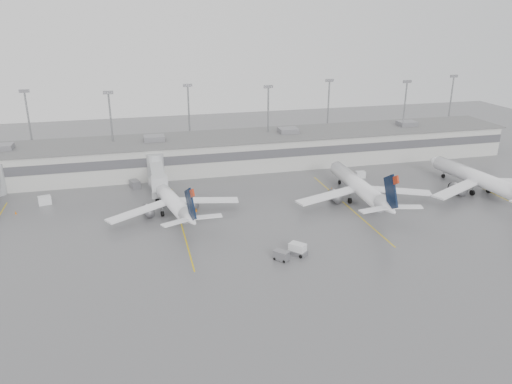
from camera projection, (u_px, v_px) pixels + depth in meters
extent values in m
plane|color=#555558|center=(308.00, 271.00, 78.90)|extent=(260.00, 260.00, 0.00)
cube|color=#B5B5AF|center=(233.00, 152.00, 130.34)|extent=(150.00, 16.00, 8.00)
cube|color=#47474C|center=(240.00, 156.00, 122.67)|extent=(150.00, 0.15, 2.20)
cube|color=#606060|center=(233.00, 137.00, 128.96)|extent=(152.00, 17.00, 0.30)
cube|color=slate|center=(2.00, 147.00, 115.99)|extent=(5.00, 4.00, 1.30)
cube|color=slate|center=(407.00, 124.00, 140.25)|extent=(5.00, 4.00, 1.30)
cylinder|color=gray|center=(31.00, 132.00, 125.39)|extent=(0.44, 0.44, 20.00)
cube|color=slate|center=(24.00, 91.00, 121.89)|extent=(2.40, 0.50, 0.80)
cylinder|color=gray|center=(112.00, 134.00, 123.18)|extent=(0.44, 0.44, 20.00)
cube|color=slate|center=(108.00, 93.00, 119.68)|extent=(2.40, 0.50, 0.80)
cylinder|color=gray|center=(189.00, 124.00, 134.63)|extent=(0.44, 0.44, 20.00)
cube|color=slate|center=(188.00, 85.00, 131.13)|extent=(2.40, 0.50, 0.80)
cylinder|color=gray|center=(268.00, 125.00, 132.42)|extent=(0.44, 0.44, 20.00)
cube|color=slate|center=(268.00, 87.00, 128.93)|extent=(2.40, 0.50, 0.80)
cylinder|color=gray|center=(328.00, 116.00, 143.87)|extent=(0.44, 0.44, 20.00)
cube|color=slate|center=(330.00, 80.00, 140.38)|extent=(2.40, 0.50, 0.80)
cylinder|color=gray|center=(404.00, 118.00, 141.66)|extent=(0.44, 0.44, 20.00)
cube|color=slate|center=(407.00, 82.00, 138.17)|extent=(2.40, 0.50, 0.80)
cylinder|color=gray|center=(450.00, 110.00, 153.11)|extent=(0.44, 0.44, 20.00)
cube|color=slate|center=(454.00, 76.00, 149.62)|extent=(2.40, 0.50, 0.80)
cylinder|color=#ACAFB2|center=(156.00, 168.00, 118.49)|extent=(4.00, 4.00, 7.00)
cube|color=#ACAFB2|center=(157.00, 173.00, 112.30)|extent=(2.80, 13.00, 2.60)
cube|color=#ACAFB2|center=(159.00, 183.00, 105.47)|extent=(3.40, 2.40, 3.00)
cylinder|color=gray|center=(160.00, 196.00, 106.47)|extent=(0.70, 0.70, 2.80)
cube|color=black|center=(161.00, 201.00, 106.83)|extent=(2.20, 1.20, 0.70)
cube|color=gold|center=(181.00, 223.00, 96.71)|extent=(0.25, 40.00, 0.01)
cube|color=gold|center=(348.00, 206.00, 104.80)|extent=(0.25, 40.00, 0.01)
cube|color=gold|center=(491.00, 192.00, 112.88)|extent=(0.25, 40.00, 0.01)
cylinder|color=white|center=(169.00, 197.00, 101.28)|extent=(7.41, 22.15, 3.00)
cone|color=white|center=(153.00, 180.00, 111.75)|extent=(3.51, 3.35, 3.00)
cone|color=white|center=(190.00, 219.00, 89.91)|extent=(3.96, 5.51, 3.00)
cube|color=white|center=(138.00, 211.00, 96.31)|extent=(12.58, 8.71, 0.35)
cube|color=white|center=(206.00, 200.00, 102.07)|extent=(13.21, 4.00, 0.35)
cube|color=black|center=(190.00, 205.00, 88.49)|extent=(1.44, 5.58, 6.54)
cube|color=#A4250C|center=(192.00, 193.00, 86.50)|extent=(0.71, 2.04, 1.90)
cylinder|color=black|center=(158.00, 195.00, 109.75)|extent=(0.53, 0.95, 0.90)
cylinder|color=black|center=(162.00, 214.00, 99.56)|extent=(0.66, 1.17, 1.10)
cylinder|color=black|center=(183.00, 210.00, 101.29)|extent=(0.66, 1.17, 1.10)
cylinder|color=white|center=(357.00, 184.00, 107.82)|extent=(4.27, 24.50, 3.33)
cone|color=white|center=(334.00, 166.00, 120.45)|extent=(3.44, 3.23, 3.33)
cone|color=white|center=(388.00, 207.00, 94.11)|extent=(3.54, 5.67, 3.33)
cube|color=white|center=(328.00, 196.00, 103.75)|extent=(14.66, 6.69, 0.39)
cube|color=white|center=(396.00, 191.00, 106.78)|extent=(14.52, 7.69, 0.39)
cube|color=black|center=(391.00, 192.00, 92.50)|extent=(0.58, 6.25, 7.25)
cube|color=#A4250C|center=(396.00, 180.00, 90.19)|extent=(0.42, 2.25, 2.11)
cylinder|color=black|center=(339.00, 182.00, 117.96)|extent=(0.43, 1.01, 1.00)
cylinder|color=black|center=(350.00, 201.00, 106.25)|extent=(0.55, 1.24, 1.22)
cylinder|color=black|center=(370.00, 199.00, 107.16)|extent=(0.55, 1.24, 1.22)
cylinder|color=white|center=(475.00, 177.00, 112.62)|extent=(6.01, 24.64, 3.33)
cone|color=white|center=(434.00, 161.00, 124.72)|extent=(3.65, 3.46, 3.33)
cube|color=white|center=(457.00, 189.00, 107.62)|extent=(14.34, 8.58, 0.39)
cube|color=white|center=(512.00, 181.00, 112.75)|extent=(14.72, 5.74, 0.39)
cylinder|color=black|center=(443.00, 176.00, 122.37)|extent=(0.50, 1.04, 1.00)
cylinder|color=black|center=(472.00, 193.00, 110.82)|extent=(0.63, 1.27, 1.22)
cylinder|color=black|center=(489.00, 190.00, 112.37)|extent=(0.63, 1.27, 1.22)
cube|color=silver|center=(298.00, 249.00, 83.78)|extent=(3.07, 3.12, 2.02)
cube|color=slate|center=(297.00, 252.00, 83.99)|extent=(3.53, 3.60, 0.79)
cylinder|color=black|center=(289.00, 253.00, 83.89)|extent=(0.61, 0.63, 0.63)
cylinder|color=black|center=(294.00, 249.00, 85.30)|extent=(0.61, 0.63, 0.63)
cylinder|color=black|center=(301.00, 257.00, 82.74)|extent=(0.61, 0.63, 0.63)
cylinder|color=black|center=(306.00, 252.00, 84.15)|extent=(0.61, 0.63, 0.63)
cube|color=slate|center=(281.00, 255.00, 82.00)|extent=(2.76, 2.82, 1.53)
cylinder|color=black|center=(275.00, 259.00, 82.18)|extent=(0.49, 0.50, 0.50)
cylinder|color=black|center=(288.00, 258.00, 82.25)|extent=(0.49, 0.50, 0.50)
cube|color=silver|center=(45.00, 200.00, 105.61)|extent=(2.88, 2.27, 1.80)
cube|color=silver|center=(158.00, 194.00, 109.24)|extent=(2.70, 2.09, 1.71)
cube|color=silver|center=(360.00, 175.00, 122.53)|extent=(2.40, 1.75, 1.59)
cube|color=slate|center=(135.00, 184.00, 115.39)|extent=(2.65, 3.32, 1.80)
cone|color=orange|center=(16.00, 213.00, 100.75)|extent=(0.38, 0.38, 0.61)
cone|color=orange|center=(196.00, 210.00, 102.02)|extent=(0.42, 0.42, 0.67)
cone|color=orange|center=(332.00, 189.00, 114.20)|extent=(0.40, 0.40, 0.64)
cone|color=orange|center=(468.00, 179.00, 120.95)|extent=(0.42, 0.42, 0.67)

